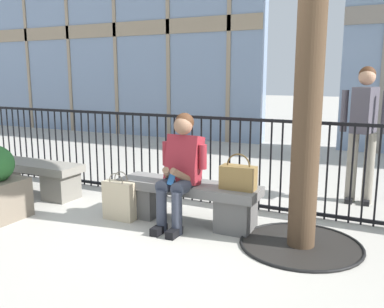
# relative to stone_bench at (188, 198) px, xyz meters

# --- Properties ---
(ground_plane) EXTENTS (60.00, 60.00, 0.00)m
(ground_plane) POSITION_rel_stone_bench_xyz_m (0.00, 0.00, -0.27)
(ground_plane) COLOR #B2ADA3
(stone_bench) EXTENTS (1.60, 0.44, 0.45)m
(stone_bench) POSITION_rel_stone_bench_xyz_m (0.00, 0.00, 0.00)
(stone_bench) COLOR slate
(stone_bench) RESTS_ON ground
(seated_person_with_phone) EXTENTS (0.52, 0.66, 1.21)m
(seated_person_with_phone) POSITION_rel_stone_bench_xyz_m (-0.02, -0.13, 0.38)
(seated_person_with_phone) COLOR #383D4C
(seated_person_with_phone) RESTS_ON ground
(handbag_on_bench) EXTENTS (0.36, 0.17, 0.37)m
(handbag_on_bench) POSITION_rel_stone_bench_xyz_m (0.58, -0.01, 0.31)
(handbag_on_bench) COLOR olive
(handbag_on_bench) RESTS_ON stone_bench
(shopping_bag) EXTENTS (0.37, 0.14, 0.55)m
(shopping_bag) POSITION_rel_stone_bench_xyz_m (-0.73, -0.27, -0.05)
(shopping_bag) COLOR beige
(shopping_bag) RESTS_ON ground
(bystander_at_railing) EXTENTS (0.55, 0.42, 1.71)m
(bystander_at_railing) POSITION_rel_stone_bench_xyz_m (1.62, 1.62, 0.73)
(bystander_at_railing) COLOR gray
(bystander_at_railing) RESTS_ON ground
(plaza_railing) EXTENTS (7.57, 0.04, 1.11)m
(plaza_railing) POSITION_rel_stone_bench_xyz_m (-0.00, 0.76, 0.29)
(plaza_railing) COLOR black
(plaza_railing) RESTS_ON ground
(stone_bench_far) EXTENTS (1.60, 0.44, 0.45)m
(stone_bench_far) POSITION_rel_stone_bench_xyz_m (-2.44, 0.04, 0.00)
(stone_bench_far) COLOR gray
(stone_bench_far) RESTS_ON ground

